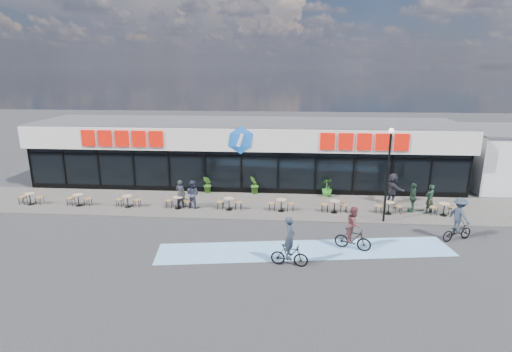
# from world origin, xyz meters

# --- Properties ---
(ground) EXTENTS (120.00, 120.00, 0.00)m
(ground) POSITION_xyz_m (0.00, 0.00, 0.00)
(ground) COLOR #28282B
(ground) RESTS_ON ground
(sidewalk) EXTENTS (44.00, 5.00, 0.10)m
(sidewalk) POSITION_xyz_m (0.00, 4.50, 0.05)
(sidewalk) COLOR #5B5450
(sidewalk) RESTS_ON ground
(bike_lane) EXTENTS (14.17, 4.13, 0.01)m
(bike_lane) POSITION_xyz_m (4.00, -1.50, 0.01)
(bike_lane) COLOR #70A5D5
(bike_lane) RESTS_ON ground
(building) EXTENTS (30.60, 6.57, 4.75)m
(building) POSITION_xyz_m (-0.00, 9.93, 2.34)
(building) COLOR black
(building) RESTS_ON ground
(lamp_post) EXTENTS (0.28, 0.28, 5.23)m
(lamp_post) POSITION_xyz_m (8.51, 2.30, 3.20)
(lamp_post) COLOR black
(lamp_post) RESTS_ON sidewalk
(bistro_set_0) EXTENTS (1.54, 0.62, 0.90)m
(bistro_set_0) POSITION_xyz_m (-12.91, 3.56, 0.56)
(bistro_set_0) COLOR tan
(bistro_set_0) RESTS_ON sidewalk
(bistro_set_1) EXTENTS (1.54, 0.62, 0.90)m
(bistro_set_1) POSITION_xyz_m (-9.77, 3.56, 0.56)
(bistro_set_1) COLOR tan
(bistro_set_1) RESTS_ON sidewalk
(bistro_set_2) EXTENTS (1.54, 0.62, 0.90)m
(bistro_set_2) POSITION_xyz_m (-6.63, 3.56, 0.56)
(bistro_set_2) COLOR tan
(bistro_set_2) RESTS_ON sidewalk
(bistro_set_3) EXTENTS (1.54, 0.62, 0.90)m
(bistro_set_3) POSITION_xyz_m (-3.50, 3.56, 0.56)
(bistro_set_3) COLOR tan
(bistro_set_3) RESTS_ON sidewalk
(bistro_set_4) EXTENTS (1.54, 0.62, 0.90)m
(bistro_set_4) POSITION_xyz_m (-0.36, 3.56, 0.56)
(bistro_set_4) COLOR tan
(bistro_set_4) RESTS_ON sidewalk
(bistro_set_5) EXTENTS (1.54, 0.62, 0.90)m
(bistro_set_5) POSITION_xyz_m (2.78, 3.56, 0.56)
(bistro_set_5) COLOR tan
(bistro_set_5) RESTS_ON sidewalk
(bistro_set_6) EXTENTS (1.54, 0.62, 0.90)m
(bistro_set_6) POSITION_xyz_m (5.91, 3.56, 0.56)
(bistro_set_6) COLOR tan
(bistro_set_6) RESTS_ON sidewalk
(bistro_set_7) EXTENTS (1.54, 0.62, 0.90)m
(bistro_set_7) POSITION_xyz_m (9.05, 3.56, 0.56)
(bistro_set_7) COLOR tan
(bistro_set_7) RESTS_ON sidewalk
(bistro_set_8) EXTENTS (1.54, 0.62, 0.90)m
(bistro_set_8) POSITION_xyz_m (12.18, 3.56, 0.56)
(bistro_set_8) COLOR tan
(bistro_set_8) RESTS_ON sidewalk
(potted_plant_left) EXTENTS (0.79, 0.84, 1.21)m
(potted_plant_left) POSITION_xyz_m (-2.28, 6.64, 0.70)
(potted_plant_left) COLOR #30611B
(potted_plant_left) RESTS_ON sidewalk
(potted_plant_mid) EXTENTS (0.58, 0.71, 1.27)m
(potted_plant_mid) POSITION_xyz_m (0.92, 6.71, 0.74)
(potted_plant_mid) COLOR #305F1B
(potted_plant_mid) RESTS_ON sidewalk
(potted_plant_right) EXTENTS (0.89, 0.89, 1.22)m
(potted_plant_right) POSITION_xyz_m (5.76, 6.52, 0.71)
(potted_plant_right) COLOR #29691E
(potted_plant_right) RESTS_ON sidewalk
(patron_left) EXTENTS (0.71, 0.54, 1.73)m
(patron_left) POSITION_xyz_m (-3.37, 3.71, 0.97)
(patron_left) COLOR #23232B
(patron_left) RESTS_ON sidewalk
(patron_right) EXTENTS (1.01, 0.90, 1.73)m
(patron_right) POSITION_xyz_m (-2.63, 3.71, 0.97)
(patron_right) COLOR #2F344A
(patron_right) RESTS_ON sidewalk
(pedestrian_a) EXTENTS (0.70, 1.13, 1.80)m
(pedestrian_a) POSITION_xyz_m (10.52, 3.99, 1.00)
(pedestrian_a) COLOR #1B3223
(pedestrian_a) RESTS_ON sidewalk
(pedestrian_b) EXTENTS (1.17, 1.93, 1.98)m
(pedestrian_b) POSITION_xyz_m (9.69, 5.39, 1.09)
(pedestrian_b) COLOR #22212A
(pedestrian_b) RESTS_ON sidewalk
(pedestrian_c) EXTENTS (0.74, 0.66, 1.71)m
(pedestrian_c) POSITION_xyz_m (11.49, 3.95, 0.96)
(pedestrian_c) COLOR #1C3325
(pedestrian_c) RESTS_ON sidewalk
(cyclist_a) EXTENTS (1.81, 1.05, 2.15)m
(cyclist_a) POSITION_xyz_m (6.25, -1.26, 0.91)
(cyclist_a) COLOR black
(cyclist_a) RESTS_ON ground
(cyclist_b) EXTENTS (1.88, 1.33, 2.24)m
(cyclist_b) POSITION_xyz_m (11.63, 0.22, 0.97)
(cyclist_b) COLOR black
(cyclist_b) RESTS_ON ground
(cyclist_c) EXTENTS (1.70, 0.73, 2.28)m
(cyclist_c) POSITION_xyz_m (3.23, -3.12, 0.86)
(cyclist_c) COLOR black
(cyclist_c) RESTS_ON ground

